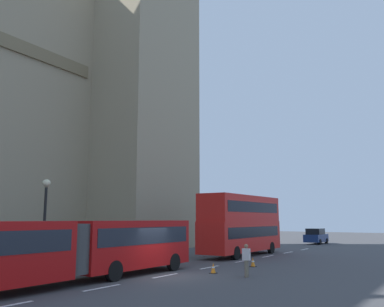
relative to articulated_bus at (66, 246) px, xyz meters
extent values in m
plane|color=#424244|center=(4.87, -1.99, -1.75)|extent=(160.00, 160.00, 0.00)
cube|color=silver|center=(-4.19, -1.99, -1.74)|extent=(2.20, 0.16, 0.01)
cube|color=silver|center=(0.41, -1.99, -1.74)|extent=(2.20, 0.16, 0.01)
cube|color=silver|center=(5.01, -1.99, -1.74)|extent=(2.20, 0.16, 0.01)
cube|color=silver|center=(9.61, -1.99, -1.74)|extent=(2.20, 0.16, 0.01)
cube|color=silver|center=(14.21, -1.99, -1.74)|extent=(2.20, 0.16, 0.01)
cube|color=silver|center=(18.81, -1.99, -1.74)|extent=(2.20, 0.16, 0.01)
cube|color=silver|center=(23.41, -1.99, -1.74)|extent=(2.20, 0.16, 0.01)
cube|color=silver|center=(28.01, -1.99, -1.74)|extent=(2.20, 0.16, 0.01)
cube|color=tan|center=(20.05, 14.01, 23.83)|extent=(10.62, 10.62, 51.16)
cube|color=#B20F0F|center=(4.41, 0.01, -0.10)|extent=(7.94, 2.50, 2.50)
cube|color=#1E232D|center=(4.41, 0.01, 0.35)|extent=(7.30, 2.54, 0.90)
cylinder|color=#3F3F3F|center=(0.00, 0.01, -0.10)|extent=(2.38, 2.38, 2.25)
cylinder|color=black|center=(6.96, -1.12, -1.25)|extent=(1.00, 0.30, 1.00)
cylinder|color=black|center=(2.03, -1.12, -1.25)|extent=(1.00, 0.30, 1.00)
cube|color=red|center=(18.20, 0.01, -0.15)|extent=(10.49, 2.50, 2.40)
cube|color=black|center=(18.20, 0.01, 0.20)|extent=(9.44, 2.54, 0.84)
cube|color=red|center=(18.20, 0.01, 2.10)|extent=(10.28, 2.50, 2.10)
cube|color=black|center=(18.20, 0.01, 2.20)|extent=(9.44, 2.54, 0.84)
cylinder|color=black|center=(21.56, -1.12, -1.25)|extent=(1.00, 0.30, 1.00)
cylinder|color=black|center=(14.84, -1.12, -1.25)|extent=(1.00, 0.30, 1.00)
cube|color=navy|center=(37.77, -0.25, -1.05)|extent=(4.40, 1.80, 0.90)
cube|color=black|center=(37.57, -0.25, -0.25)|extent=(2.46, 1.66, 0.70)
cylinder|color=black|center=(39.18, -1.06, -1.43)|extent=(0.64, 0.30, 0.64)
cylinder|color=black|center=(36.36, -1.06, -1.43)|extent=(0.64, 0.30, 0.64)
cube|color=black|center=(7.26, -3.64, -1.73)|extent=(0.36, 0.36, 0.03)
cone|color=orange|center=(7.26, -3.64, -1.44)|extent=(0.28, 0.28, 0.55)
cylinder|color=white|center=(7.26, -3.64, -1.41)|extent=(0.17, 0.17, 0.08)
cube|color=black|center=(11.41, -4.12, -1.73)|extent=(0.36, 0.36, 0.03)
cone|color=orange|center=(11.41, -4.12, -1.44)|extent=(0.28, 0.28, 0.55)
cylinder|color=white|center=(11.41, -4.12, -1.41)|extent=(0.17, 0.17, 0.08)
cylinder|color=black|center=(2.12, 4.51, -1.60)|extent=(0.32, 0.32, 0.30)
cylinder|color=black|center=(2.12, 4.51, 0.65)|extent=(0.16, 0.16, 4.80)
sphere|color=beige|center=(2.12, 4.51, 3.30)|extent=(0.44, 0.44, 0.44)
cylinder|color=#726651|center=(6.84, -5.87, -1.32)|extent=(0.16, 0.16, 0.86)
cylinder|color=#726651|center=(7.04, -5.83, -1.32)|extent=(0.16, 0.16, 0.86)
cube|color=silver|center=(6.94, -5.85, -0.59)|extent=(0.32, 0.44, 0.60)
sphere|color=#936B4C|center=(6.94, -5.85, -0.17)|extent=(0.22, 0.22, 0.22)
camera|label=1|loc=(-12.95, -15.57, 1.24)|focal=38.20mm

